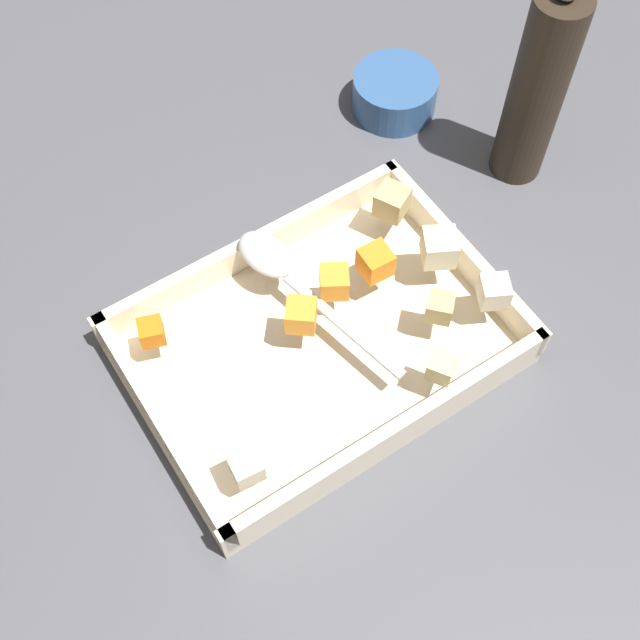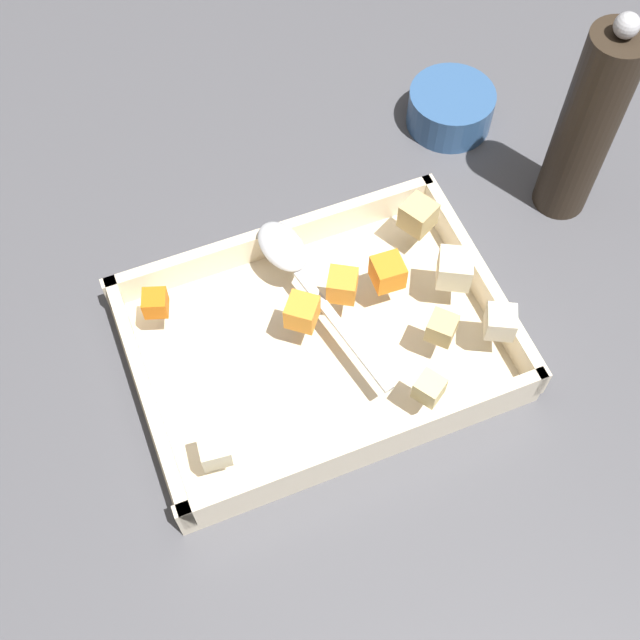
{
  "view_description": "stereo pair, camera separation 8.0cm",
  "coord_description": "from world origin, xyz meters",
  "px_view_note": "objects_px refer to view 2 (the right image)",
  "views": [
    {
      "loc": [
        0.22,
        0.32,
        0.76
      ],
      "look_at": [
        -0.0,
        -0.01,
        0.06
      ],
      "focal_mm": 46.71,
      "sensor_mm": 36.0,
      "label": 1
    },
    {
      "loc": [
        0.14,
        0.36,
        0.76
      ],
      "look_at": [
        -0.0,
        -0.01,
        0.06
      ],
      "focal_mm": 46.71,
      "sensor_mm": 36.0,
      "label": 2
    }
  ],
  "objects_px": {
    "serving_spoon": "(288,257)",
    "small_prep_bowl": "(450,108)",
    "pepper_mill": "(587,126)",
    "baking_dish": "(320,344)"
  },
  "relations": [
    {
      "from": "pepper_mill",
      "to": "small_prep_bowl",
      "type": "xyz_separation_m",
      "value": [
        0.07,
        -0.15,
        -0.1
      ]
    },
    {
      "from": "small_prep_bowl",
      "to": "serving_spoon",
      "type": "bearing_deg",
      "value": 30.29
    },
    {
      "from": "pepper_mill",
      "to": "serving_spoon",
      "type": "bearing_deg",
      "value": 0.13
    },
    {
      "from": "serving_spoon",
      "to": "small_prep_bowl",
      "type": "xyz_separation_m",
      "value": [
        -0.26,
        -0.15,
        -0.04
      ]
    },
    {
      "from": "baking_dish",
      "to": "pepper_mill",
      "type": "relative_size",
      "value": 1.41
    },
    {
      "from": "baking_dish",
      "to": "pepper_mill",
      "type": "height_order",
      "value": "pepper_mill"
    },
    {
      "from": "baking_dish",
      "to": "small_prep_bowl",
      "type": "xyz_separation_m",
      "value": [
        -0.26,
        -0.24,
        0.01
      ]
    },
    {
      "from": "baking_dish",
      "to": "serving_spoon",
      "type": "distance_m",
      "value": 0.09
    },
    {
      "from": "baking_dish",
      "to": "serving_spoon",
      "type": "bearing_deg",
      "value": -88.23
    },
    {
      "from": "serving_spoon",
      "to": "pepper_mill",
      "type": "height_order",
      "value": "pepper_mill"
    }
  ]
}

